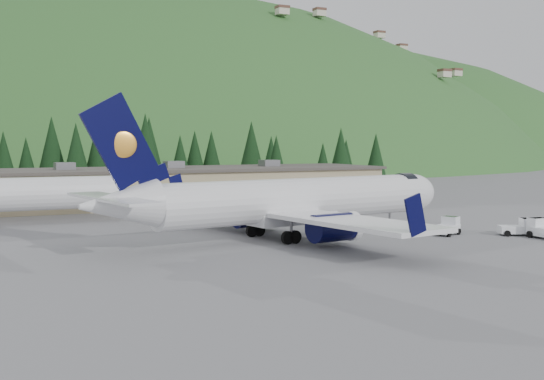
{
  "coord_description": "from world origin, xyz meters",
  "views": [
    {
      "loc": [
        -29.47,
        -54.93,
        8.73
      ],
      "look_at": [
        0.0,
        6.0,
        4.0
      ],
      "focal_mm": 45.0,
      "sensor_mm": 36.0,
      "label": 1
    }
  ],
  "objects_px": {
    "baggage_tug_b": "(519,228)",
    "terminal_building": "(139,187)",
    "airliner": "(291,202)",
    "baggage_tug_a": "(447,227)",
    "ramp_worker": "(417,220)",
    "baggage_tug_c": "(544,230)"
  },
  "relations": [
    {
      "from": "baggage_tug_b",
      "to": "terminal_building",
      "type": "xyz_separation_m",
      "value": [
        -24.15,
        45.77,
        1.9
      ]
    },
    {
      "from": "airliner",
      "to": "baggage_tug_a",
      "type": "xyz_separation_m",
      "value": [
        14.51,
        -4.26,
        -2.6
      ]
    },
    {
      "from": "baggage_tug_a",
      "to": "ramp_worker",
      "type": "height_order",
      "value": "baggage_tug_a"
    },
    {
      "from": "ramp_worker",
      "to": "airliner",
      "type": "bearing_deg",
      "value": -9.36
    },
    {
      "from": "baggage_tug_c",
      "to": "terminal_building",
      "type": "height_order",
      "value": "terminal_building"
    },
    {
      "from": "baggage_tug_b",
      "to": "terminal_building",
      "type": "distance_m",
      "value": 51.78
    },
    {
      "from": "baggage_tug_a",
      "to": "ramp_worker",
      "type": "xyz_separation_m",
      "value": [
        0.59,
        5.23,
        0.08
      ]
    },
    {
      "from": "airliner",
      "to": "ramp_worker",
      "type": "bearing_deg",
      "value": -5.34
    },
    {
      "from": "airliner",
      "to": "baggage_tug_a",
      "type": "relative_size",
      "value": 10.75
    },
    {
      "from": "baggage_tug_a",
      "to": "baggage_tug_b",
      "type": "height_order",
      "value": "baggage_tug_a"
    },
    {
      "from": "airliner",
      "to": "baggage_tug_b",
      "type": "height_order",
      "value": "airliner"
    },
    {
      "from": "airliner",
      "to": "baggage_tug_c",
      "type": "relative_size",
      "value": 10.99
    },
    {
      "from": "baggage_tug_a",
      "to": "airliner",
      "type": "bearing_deg",
      "value": 139.27
    },
    {
      "from": "baggage_tug_b",
      "to": "airliner",
      "type": "bearing_deg",
      "value": -173.66
    },
    {
      "from": "airliner",
      "to": "ramp_worker",
      "type": "height_order",
      "value": "airliner"
    },
    {
      "from": "airliner",
      "to": "baggage_tug_b",
      "type": "bearing_deg",
      "value": -29.62
    },
    {
      "from": "airliner",
      "to": "baggage_tug_c",
      "type": "xyz_separation_m",
      "value": [
        20.82,
        -10.04,
        -2.55
      ]
    },
    {
      "from": "baggage_tug_b",
      "to": "ramp_worker",
      "type": "distance_m",
      "value": 10.0
    },
    {
      "from": "baggage_tug_b",
      "to": "baggage_tug_c",
      "type": "height_order",
      "value": "baggage_tug_c"
    },
    {
      "from": "airliner",
      "to": "baggage_tug_c",
      "type": "bearing_deg",
      "value": -34.8
    },
    {
      "from": "baggage_tug_c",
      "to": "terminal_building",
      "type": "bearing_deg",
      "value": 30.04
    },
    {
      "from": "baggage_tug_b",
      "to": "baggage_tug_c",
      "type": "distance_m",
      "value": 2.52
    }
  ]
}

